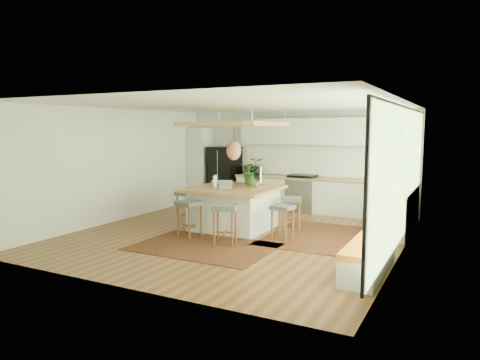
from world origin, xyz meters
The scene contains 33 objects.
floor centered at (0.00, 0.00, 0.00)m, with size 7.00×7.00×0.00m, color #512D17.
ceiling centered at (0.00, 0.00, 2.70)m, with size 7.00×7.00×0.00m, color white.
wall_back centered at (0.00, 3.50, 1.35)m, with size 6.50×6.50×0.00m, color silver.
wall_front centered at (0.00, -3.50, 1.35)m, with size 6.50×6.50×0.00m, color silver.
wall_left centered at (-3.25, 0.00, 1.35)m, with size 7.00×7.00×0.00m, color silver.
wall_right centered at (3.25, 0.00, 1.35)m, with size 7.00×7.00×0.00m, color silver.
window_wall centered at (3.22, 0.00, 1.40)m, with size 0.10×6.20×2.60m, color black, non-canonical shape.
pantry centered at (-2.95, 3.18, 1.12)m, with size 0.55×0.60×2.25m, color silver.
back_counter_base centered at (0.55, 3.18, 0.44)m, with size 4.20×0.60×0.88m, color silver.
back_counter_top centered at (0.55, 3.18, 0.90)m, with size 4.24×0.64×0.05m, color #905F33.
backsplash centered at (0.55, 3.48, 1.35)m, with size 4.20×0.02×0.80m, color white.
upper_cabinets centered at (0.55, 3.32, 2.15)m, with size 4.20×0.34×0.70m, color silver.
range centered at (0.30, 3.18, 0.50)m, with size 0.76×0.62×1.00m, color #A5A5AA, non-canonical shape.
right_counter_base centered at (2.93, 2.00, 0.44)m, with size 0.60×2.50×0.88m, color silver.
right_counter_top centered at (2.93, 2.00, 0.90)m, with size 0.64×2.54×0.05m, color #905F33.
window_bench centered at (2.95, -1.20, 0.25)m, with size 0.52×2.00×0.50m, color silver, non-canonical shape.
ceiling_panel centered at (-0.30, 0.40, 2.05)m, with size 1.86×1.86×0.80m, color #905F33, non-canonical shape.
rug_near centered at (-0.12, -1.14, 0.01)m, with size 2.60×1.80×0.01m, color black.
rug_right centered at (1.47, 0.66, 0.01)m, with size 1.80×2.60×0.01m, color black.
fridge centered at (-2.12, 3.21, 0.93)m, with size 0.84×0.66×1.69m, color black, non-canonical shape.
island centered at (-0.35, 0.51, 0.47)m, with size 1.85×1.85×0.93m, color #905F33, non-canonical shape.
stool_near_left centered at (-0.78, -0.63, 0.35)m, with size 0.44×0.44×0.75m, color #3F4246, non-canonical shape.
stool_near_right centered at (0.16, -0.82, 0.35)m, with size 0.46×0.46×0.78m, color #3F4246, non-canonical shape.
stool_right_front centered at (0.98, 0.09, 0.35)m, with size 0.41×0.41×0.69m, color #3F4246, non-canonical shape.
stool_right_back centered at (0.84, 0.98, 0.35)m, with size 0.43×0.43×0.72m, color #3F4246, non-canonical shape.
stool_left_side centered at (-1.51, 0.40, 0.35)m, with size 0.46×0.46×0.78m, color #3F4246, non-canonical shape.
laptop centered at (-0.33, 0.03, 1.05)m, with size 0.29×0.31×0.22m, color #A5A5AA, non-canonical shape.
monitor centered at (0.09, 0.79, 1.19)m, with size 0.53×0.19×0.49m, color #A5A5AA, non-canonical shape.
microwave centered at (-1.16, 3.18, 1.09)m, with size 0.48×0.26×0.32m, color #A5A5AA.
island_plant centered at (-0.23, 1.15, 1.17)m, with size 0.56×0.62×0.49m, color #1E4C19.
island_bowl centered at (-1.07, 0.96, 0.96)m, with size 0.24×0.24×0.06m, color white.
island_bottle_0 centered at (-0.90, 0.61, 1.03)m, with size 0.07×0.07×0.19m, color #3077C0.
island_bottle_1 centered at (-0.75, 0.36, 1.03)m, with size 0.07×0.07×0.19m, color white.
Camera 1 is at (4.25, -8.09, 2.22)m, focal length 33.20 mm.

